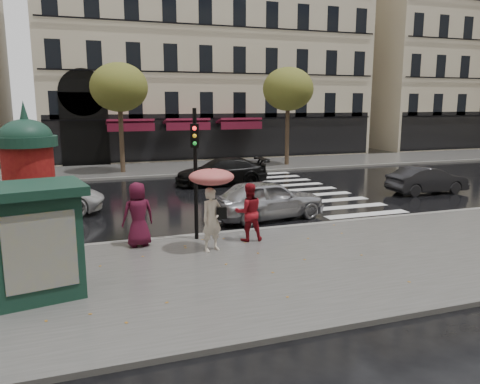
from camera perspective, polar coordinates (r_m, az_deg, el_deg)
name	(u,v)px	position (r m, az deg, el deg)	size (l,w,h in m)	color
ground	(263,264)	(12.78, 2.84, -8.79)	(160.00, 160.00, 0.00)	black
near_sidewalk	(270,268)	(12.33, 3.73, -9.25)	(90.00, 7.00, 0.12)	#474744
far_sidewalk	(153,169)	(30.79, -10.52, 2.74)	(90.00, 6.00, 0.12)	#474744
near_kerb	(229,233)	(15.45, -1.33, -5.02)	(90.00, 0.25, 0.14)	slate
far_kerb	(161,176)	(27.85, -9.57, 1.95)	(90.00, 0.25, 0.14)	slate
zebra_crossing	(302,190)	(23.67, 7.63, 0.29)	(3.60, 11.75, 0.01)	silver
bldg_far_corner	(199,20)	(43.06, -5.05, 20.16)	(26.00, 14.00, 22.90)	#B7A88C
bldg_far_right	(457,35)	(56.82, 24.90, 16.95)	(24.00, 14.00, 22.90)	#B7A88C
tree_far_left	(119,88)	(29.28, -14.52, 12.20)	(3.40, 3.40, 6.64)	#38281C
tree_far_right	(288,89)	(32.16, 5.88, 12.33)	(3.40, 3.40, 6.64)	#38281C
woman_umbrella	(212,195)	(13.14, -3.46, -0.43)	(1.27, 1.27, 2.44)	beige
woman_red	(249,212)	(14.26, 1.06, -2.46)	(0.87, 0.68, 1.78)	maroon
man_burgundy	(138,214)	(14.02, -12.33, -2.68)	(0.93, 0.61, 1.91)	#480E22
morris_column	(30,184)	(13.78, -24.26, 0.92)	(1.57, 1.57, 4.23)	#143326
traffic_light	(195,161)	(14.15, -5.48, 3.74)	(0.29, 0.39, 4.02)	black
newsstand	(36,239)	(11.04, -23.62, -5.30)	(2.34, 2.09, 2.47)	#143326
car_silver	(267,199)	(17.47, 3.32, -0.88)	(1.77, 4.41, 1.50)	#A6A6AB
car_darkgrey	(427,180)	(24.19, 21.88, 1.37)	(1.36, 3.90, 1.29)	black
car_white	(31,197)	(19.60, -24.12, -0.53)	(2.50, 5.41, 1.50)	silver
car_black	(221,172)	(24.77, -2.31, 2.50)	(1.98, 4.88, 1.41)	black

